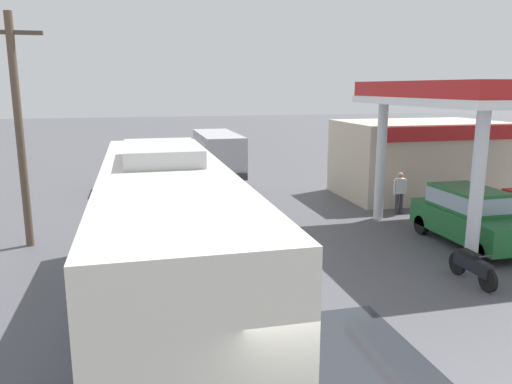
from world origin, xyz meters
name	(u,v)px	position (x,y,z in m)	size (l,w,h in m)	color
ground	(181,185)	(0.00, 20.00, 0.00)	(120.00, 120.00, 0.00)	#4C4C51
lane_divider_stripe	(193,207)	(0.00, 15.00, 0.00)	(0.16, 50.00, 0.01)	#D8CC4C
wet_puddle_patch	(348,349)	(1.55, 2.80, 0.00)	(2.55, 3.35, 0.01)	#26282D
coach_bus_main	(168,244)	(-1.67, 4.83, 1.72)	(2.60, 11.04, 3.69)	silver
gas_station_roadside	(445,143)	(10.33, 12.93, 2.63)	(9.10, 11.95, 5.10)	#B21E1E
car_at_pump	(469,214)	(7.89, 7.89, 1.01)	(1.70, 4.20, 1.82)	#1E602D
minibus_opposing_lane	(218,151)	(2.20, 21.60, 1.47)	(2.04, 6.13, 2.44)	#A5A5AD
motorcycle_parked_forecourt	(472,266)	(5.99, 5.14, 0.44)	(0.55, 1.80, 0.92)	black
pedestrian_near_pump	(400,191)	(7.78, 11.95, 0.93)	(0.55, 0.22, 1.66)	#33333F
car_trailing_behind_bus	(130,170)	(-2.51, 19.09, 1.01)	(1.70, 4.20, 1.82)	maroon
utility_pole_roadside	(19,128)	(-5.59, 11.12, 3.71)	(1.80, 0.24, 7.07)	brown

